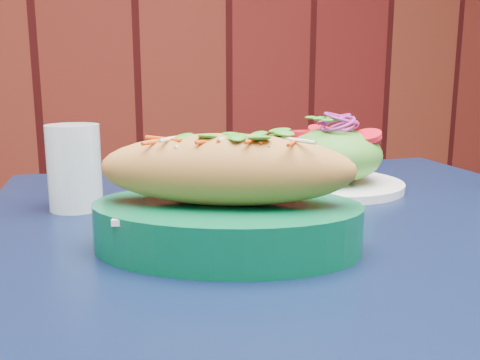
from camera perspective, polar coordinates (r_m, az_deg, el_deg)
name	(u,v)px	position (r m, az deg, el deg)	size (l,w,h in m)	color
cafe_table	(310,289)	(0.68, 7.50, -11.47)	(0.85, 0.85, 0.75)	black
banh_mi_basket	(226,201)	(0.54, -1.47, -2.22)	(0.32, 0.27, 0.13)	#055733
salad_plate	(333,160)	(0.83, 9.88, 2.08)	(0.22, 0.22, 0.12)	white
water_glass	(74,167)	(0.73, -17.25, 1.29)	(0.07, 0.07, 0.11)	silver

